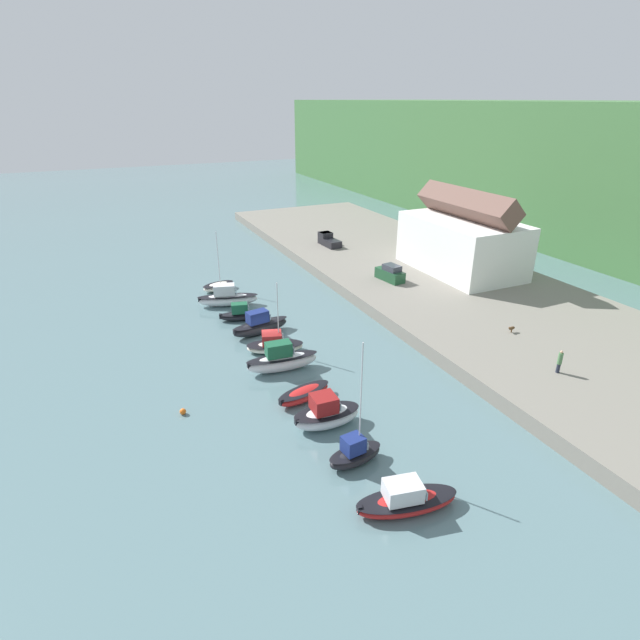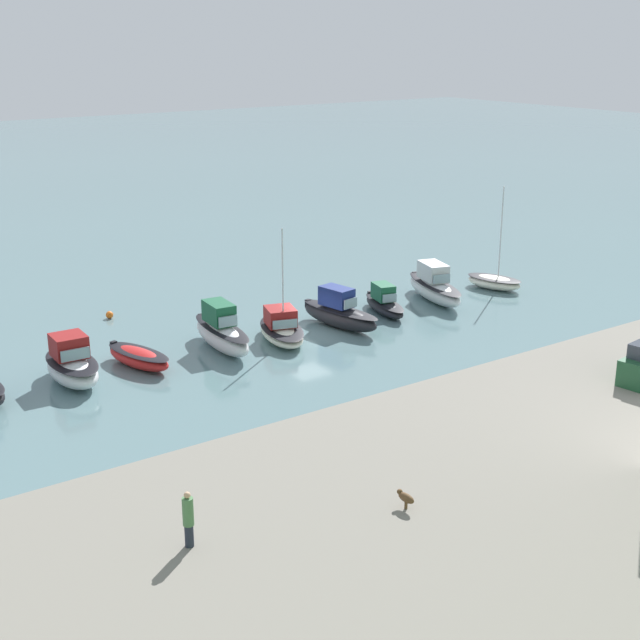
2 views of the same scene
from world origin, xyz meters
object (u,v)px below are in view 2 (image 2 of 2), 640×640
mooring_buoy_1 (110,315)px  moored_boat_2 (384,303)px  moored_boat_0 (494,282)px  person_on_quay (188,519)px  moored_boat_4 (281,329)px  moored_boat_6 (139,357)px  moored_boat_1 (434,287)px  dog_on_quay (406,498)px  moored_boat_5 (221,332)px  moored_boat_7 (72,365)px  moored_boat_3 (339,313)px

mooring_buoy_1 → moored_boat_2: bearing=149.0°
moored_boat_2 → moored_boat_0: bearing=-165.8°
person_on_quay → moored_boat_4: bearing=-129.6°
moored_boat_4 → moored_boat_6: bearing=12.8°
moored_boat_2 → mooring_buoy_1: size_ratio=10.73×
moored_boat_2 → moored_boat_6: 18.41m
moored_boat_1 → dog_on_quay: (22.74, 23.71, 0.88)m
moored_boat_5 → moored_boat_7: size_ratio=1.28×
person_on_quay → dog_on_quay: bearing=163.6°
moored_boat_7 → moored_boat_5: bearing=-177.3°
person_on_quay → mooring_buoy_1: bearing=-107.1°
mooring_buoy_1 → moored_boat_6: bearing=77.5°
moored_boat_3 → dog_on_quay: 26.29m
moored_boat_1 → moored_boat_3: bearing=22.3°
moored_boat_2 → person_on_quay: size_ratio=2.58×
moored_boat_2 → dog_on_quay: bearing=66.9°
moored_boat_3 → person_on_quay: 29.46m
moored_boat_4 → dog_on_quay: (8.83, 22.64, 1.15)m
moored_boat_5 → moored_boat_7: moored_boat_5 is taller
moored_boat_2 → moored_boat_3: moored_boat_3 is taller
moored_boat_0 → moored_boat_7: moored_boat_0 is taller
person_on_quay → mooring_buoy_1: (-9.49, -30.81, -2.28)m
moored_boat_0 → moored_boat_4: moored_boat_0 is taller
moored_boat_2 → moored_boat_1: bearing=-162.0°
moored_boat_4 → mooring_buoy_1: moored_boat_4 is taller
moored_boat_0 → moored_boat_7: 33.23m
moored_boat_4 → person_on_quay: bearing=67.8°
moored_boat_3 → moored_boat_6: 14.01m
moored_boat_5 → moored_boat_3: bearing=-180.0°
moored_boat_0 → person_on_quay: 42.18m
moored_boat_1 → moored_boat_4: (13.92, 1.07, -0.27)m
moored_boat_2 → moored_boat_4: size_ratio=0.75×
moored_boat_1 → moored_boat_4: bearing=20.0°
moored_boat_3 → dog_on_quay: size_ratio=7.69×
moored_boat_3 → moored_boat_5: 8.52m
moored_boat_1 → dog_on_quay: 32.87m
moored_boat_6 → dog_on_quay: 23.45m
moored_boat_6 → person_on_quay: size_ratio=2.51×
moored_boat_0 → moored_boat_6: 29.17m
moored_boat_0 → mooring_buoy_1: (27.02, -9.77, -0.31)m
moored_boat_0 → moored_boat_4: size_ratio=1.08×
moored_boat_0 → moored_boat_5: bearing=-16.1°
moored_boat_1 → mooring_buoy_1: 23.22m
moored_boat_6 → moored_boat_4: bearing=161.1°
moored_boat_0 → moored_boat_5: size_ratio=1.13×
moored_boat_7 → mooring_buoy_1: bearing=-119.8°
moored_boat_3 → moored_boat_7: bearing=-11.8°
moored_boat_1 → moored_boat_6: (23.35, 0.31, -0.43)m
moored_boat_3 → moored_boat_1: bearing=176.8°
moored_boat_4 → moored_boat_6: 9.47m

